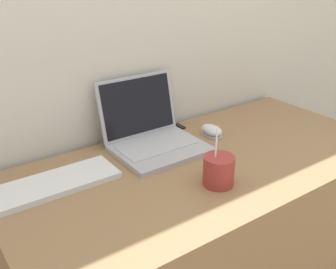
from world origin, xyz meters
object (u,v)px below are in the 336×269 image
computer_mouse (212,131)px  external_keyboard (50,185)px  drink_cup (219,170)px  usb_stick (180,126)px  laptop (152,134)px

computer_mouse → external_keyboard: bearing=-178.7°
computer_mouse → drink_cup: bearing=-127.9°
drink_cup → computer_mouse: drink_cup is taller
drink_cup → usb_stick: 0.50m
laptop → drink_cup: size_ratio=1.67×
drink_cup → computer_mouse: (0.24, 0.31, -0.03)m
drink_cup → external_keyboard: size_ratio=0.46×
computer_mouse → usb_stick: (-0.06, 0.14, -0.01)m
laptop → drink_cup: (0.02, -0.36, -0.00)m
laptop → external_keyboard: size_ratio=0.76×
laptop → drink_cup: 0.36m
drink_cup → usb_stick: (0.18, 0.46, -0.05)m
drink_cup → external_keyboard: 0.55m
drink_cup → computer_mouse: bearing=52.1°
computer_mouse → external_keyboard: 0.71m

